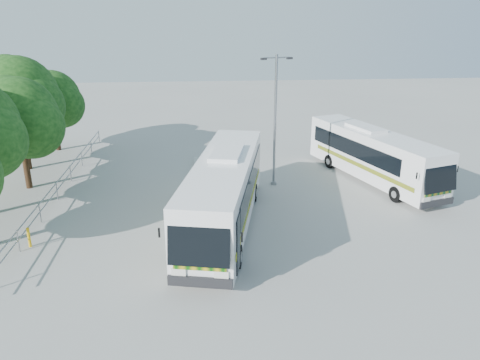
{
  "coord_description": "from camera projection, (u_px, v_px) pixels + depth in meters",
  "views": [
    {
      "loc": [
        -2.12,
        -21.81,
        9.76
      ],
      "look_at": [
        -0.04,
        1.1,
        1.51
      ],
      "focal_mm": 35.0,
      "sensor_mm": 36.0,
      "label": 1
    }
  ],
  "objects": [
    {
      "name": "kerb_divider",
      "position": [
        198.0,
        200.0,
        25.58
      ],
      "size": [
        0.4,
        16.0,
        0.15
      ],
      "primitive_type": "cube",
      "color": "#B2B2AD",
      "rests_on": "ground"
    },
    {
      "name": "bollard",
      "position": [
        29.0,
        237.0,
        20.53
      ],
      "size": [
        0.14,
        0.14,
        0.91
      ],
      "primitive_type": "cylinder",
      "rotation": [
        0.0,
        0.0,
        0.11
      ],
      "color": "#E4AA0D",
      "rests_on": "ground"
    },
    {
      "name": "railing",
      "position": [
        61.0,
        181.0,
        26.58
      ],
      "size": [
        0.06,
        22.0,
        1.0
      ],
      "color": "gray",
      "rests_on": "ground"
    },
    {
      "name": "tree_far_c",
      "position": [
        20.0,
        117.0,
        26.24
      ],
      "size": [
        4.97,
        4.69,
        6.49
      ],
      "color": "#382314",
      "rests_on": "ground"
    },
    {
      "name": "ground",
      "position": [
        243.0,
        215.0,
        23.92
      ],
      "size": [
        100.0,
        100.0,
        0.0
      ],
      "primitive_type": "plane",
      "color": "#9A9A95",
      "rests_on": "ground"
    },
    {
      "name": "tree_far_e",
      "position": [
        53.0,
        98.0,
        34.01
      ],
      "size": [
        4.54,
        4.28,
        5.92
      ],
      "color": "#382314",
      "rests_on": "ground"
    },
    {
      "name": "coach_adjacent",
      "position": [
        373.0,
        154.0,
        28.4
      ],
      "size": [
        5.37,
        11.03,
        3.02
      ],
      "rotation": [
        0.0,
        0.0,
        0.31
      ],
      "color": "white",
      "rests_on": "ground"
    },
    {
      "name": "lamppost",
      "position": [
        275.0,
        115.0,
        26.78
      ],
      "size": [
        1.86,
        0.54,
        7.62
      ],
      "rotation": [
        0.0,
        0.0,
        0.2
      ],
      "color": "gray",
      "rests_on": "ground"
    },
    {
      "name": "coach_main",
      "position": [
        224.0,
        191.0,
        22.06
      ],
      "size": [
        4.85,
        12.24,
        3.33
      ],
      "rotation": [
        0.0,
        0.0,
        -0.21
      ],
      "color": "white",
      "rests_on": "ground"
    },
    {
      "name": "tree_far_d",
      "position": [
        19.0,
        96.0,
        29.42
      ],
      "size": [
        5.62,
        5.3,
        7.33
      ],
      "color": "#382314",
      "rests_on": "ground"
    }
  ]
}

